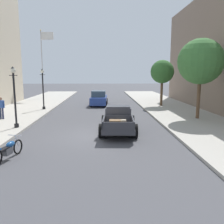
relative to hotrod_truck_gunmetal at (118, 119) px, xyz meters
The scene contains 11 objects.
ground_plane 1.86m from the hotrod_truck_gunmetal, 143.62° to the right, with size 140.00×140.00×0.00m, color #47474C.
sidewalk_right 6.00m from the hotrod_truck_gunmetal, ahead, with size 5.50×64.00×0.15m, color #ADA89E.
hotrod_truck_gunmetal is the anchor object (origin of this frame).
motorcycle_parked 6.86m from the hotrod_truck_gunmetal, 135.52° to the right, with size 0.71×2.09×0.93m.
car_background_blue 12.16m from the hotrod_truck_gunmetal, 96.57° to the left, with size 2.02×4.38×1.65m.
pedestrian_sidewalk_left 9.30m from the hotrod_truck_gunmetal, 157.89° to the left, with size 0.53×0.22×1.65m.
street_lamp_near 6.70m from the hotrod_truck_gunmetal, behind, with size 0.50×0.32×3.85m.
street_lamp_far 10.84m from the hotrod_truck_gunmetal, 128.36° to the left, with size 0.50×0.32×3.85m.
flagpole 21.18m from the hotrod_truck_gunmetal, 115.75° to the left, with size 1.74×0.16×9.16m.
street_tree_nearest 8.01m from the hotrod_truck_gunmetal, 27.14° to the left, with size 3.38×3.38×5.98m.
street_tree_second 12.21m from the hotrod_truck_gunmetal, 63.30° to the left, with size 2.45×2.45×4.81m.
Camera 1 is at (0.45, -13.32, 3.57)m, focal length 37.74 mm.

